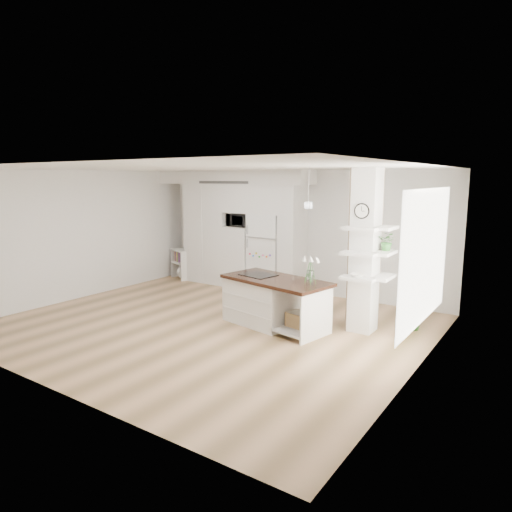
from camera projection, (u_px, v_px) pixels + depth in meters
The scene contains 14 objects.
floor at pixel (211, 325), 7.98m from camera, with size 7.00×6.00×0.01m, color tan.
room at pixel (209, 219), 7.67m from camera, with size 7.04×6.04×2.72m.
cabinet_wall at pixel (235, 222), 10.71m from camera, with size 4.00×0.71×2.70m.
refrigerator at pixel (268, 252), 10.31m from camera, with size 0.78×0.69×1.75m.
column at pixel (368, 252), 7.36m from camera, with size 0.69×0.90×2.70m.
window at pixel (426, 257), 6.05m from camera, with size 2.40×2.40×0.00m, color white.
pendant_light at pixel (303, 206), 6.81m from camera, with size 0.12×0.12×0.10m, color white.
kitchen_island at pixel (267, 299), 7.95m from camera, with size 2.02×1.25×1.42m.
bookshelf at pixel (183, 266), 11.60m from camera, with size 0.72×0.57×0.75m.
floor_plant_a at pixel (404, 323), 7.26m from camera, with size 0.28×0.23×0.51m, color #347A30.
floor_plant_b at pixel (413, 316), 7.69m from camera, with size 0.27×0.27×0.48m, color #347A30.
microwave at pixel (240, 220), 10.56m from camera, with size 0.54×0.37×0.30m, color #2D2D2D.
shelf_plant at pixel (387, 241), 7.33m from camera, with size 0.27×0.23×0.30m, color #347A30.
decor_bowl at pixel (357, 275), 7.28m from camera, with size 0.22×0.22×0.05m, color white.
Camera 1 is at (4.95, -5.90, 2.53)m, focal length 32.00 mm.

